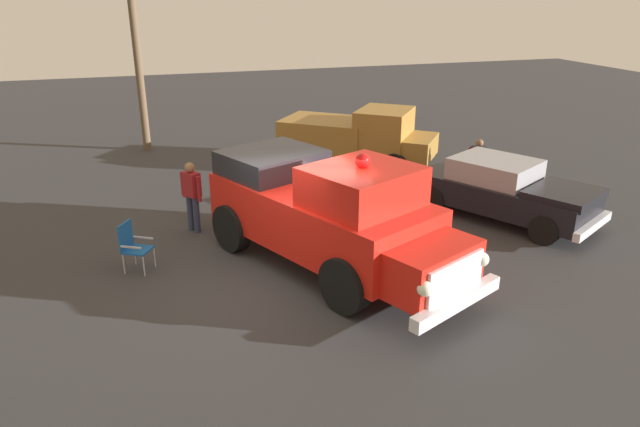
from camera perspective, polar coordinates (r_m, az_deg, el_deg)
name	(u,v)px	position (r m, az deg, el deg)	size (l,w,h in m)	color
ground_plane	(291,274)	(11.78, -2.90, -5.95)	(60.00, 60.00, 0.00)	#333335
vintage_fire_truck	(328,212)	(11.61, 0.77, 0.15)	(4.48, 6.31, 2.59)	black
classic_hot_rod	(506,190)	(14.98, 17.69, 2.22)	(3.73, 4.71, 1.46)	black
parked_pickup	(357,136)	(18.55, 3.60, 7.56)	(4.87, 4.41, 1.90)	black
lawn_chair_near_truck	(477,162)	(17.73, 15.09, 4.86)	(0.58, 0.57, 1.02)	#B7BABF
lawn_chair_by_car	(132,243)	(12.29, -17.92, -2.78)	(0.67, 0.67, 1.02)	#B7BABF
lawn_chair_spare	(386,182)	(15.41, 6.46, 3.03)	(0.62, 0.62, 1.02)	#B7BABF
spectator_seated	(479,160)	(17.58, 15.28, 5.08)	(0.45, 0.58, 1.29)	#383842
spectator_standing	(192,192)	(13.76, -12.43, 2.04)	(0.45, 0.59, 1.68)	#2D334C
utility_pole	(137,50)	(21.02, -17.47, 14.96)	(0.57, 1.67, 6.53)	brown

